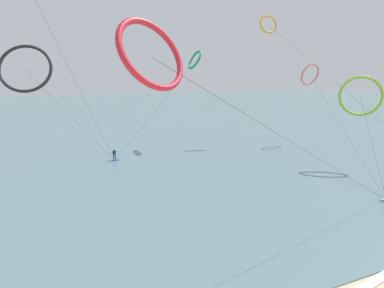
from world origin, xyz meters
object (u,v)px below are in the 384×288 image
kite_emerald (195,60)px  kite_charcoal (25,69)px  kite_lime (361,96)px  kite_coral (310,75)px  surfer_cobalt (114,155)px  kite_crimson (153,55)px  kite_amber (269,24)px

kite_emerald → kite_charcoal: size_ratio=1.09×
kite_lime → kite_coral: (4.37, 13.81, 2.81)m
surfer_cobalt → kite_crimson: kite_crimson is taller
kite_lime → kite_coral: kite_coral is taller
surfer_cobalt → kite_charcoal: (-8.29, -7.97, 11.55)m
kite_emerald → kite_crimson: bearing=-27.2°
kite_amber → kite_coral: size_ratio=1.42×
kite_charcoal → kite_lime: (38.26, -5.18, -3.12)m
kite_coral → surfer_cobalt: bearing=-1.1°
kite_crimson → kite_charcoal: bearing=83.0°
kite_crimson → kite_amber: (28.61, 32.87, 8.32)m
kite_lime → kite_charcoal: bearing=-149.0°
surfer_cobalt → kite_amber: (28.21, 5.22, 19.90)m
surfer_cobalt → kite_emerald: 20.78m
kite_emerald → kite_lime: bearing=35.6°
surfer_cobalt → kite_amber: kite_amber is taller
kite_lime → kite_amber: bearing=134.2°
kite_emerald → kite_coral: size_ratio=0.67×
kite_crimson → kite_amber: 44.37m
kite_lime → kite_coral: size_ratio=0.49×
kite_emerald → kite_lime: kite_emerald is taller
kite_crimson → kite_amber: kite_amber is taller
kite_emerald → surfer_cobalt: bearing=-70.8°
kite_coral → kite_crimson: bearing=37.0°
kite_crimson → kite_coral: size_ratio=1.07×
kite_crimson → kite_coral: bearing=10.3°
kite_crimson → kite_lime: kite_crimson is taller
kite_emerald → kite_crimson: (-14.90, -33.65, -2.03)m
surfer_cobalt → kite_crimson: bearing=-120.6°
kite_coral → kite_charcoal: bearing=9.3°
surfer_cobalt → kite_lime: kite_lime is taller
surfer_cobalt → kite_charcoal: bearing=-165.9°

